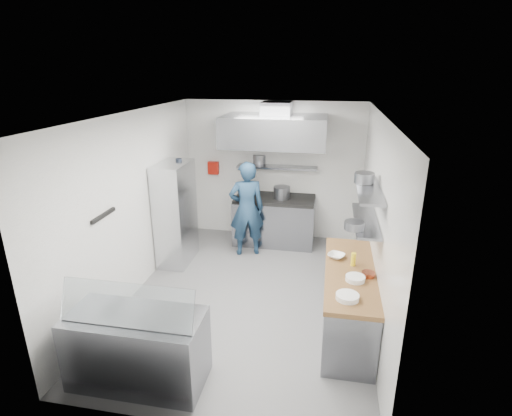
% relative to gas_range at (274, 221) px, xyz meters
% --- Properties ---
extents(floor, '(5.00, 5.00, 0.00)m').
position_rel_gas_range_xyz_m(floor, '(-0.10, -2.10, -0.45)').
color(floor, '#57575A').
rests_on(floor, ground).
extents(ceiling, '(5.00, 5.00, 0.00)m').
position_rel_gas_range_xyz_m(ceiling, '(-0.10, -2.10, 2.35)').
color(ceiling, silver).
rests_on(ceiling, wall_back).
extents(wall_back, '(3.60, 2.80, 0.02)m').
position_rel_gas_range_xyz_m(wall_back, '(-0.10, 0.40, 0.95)').
color(wall_back, white).
rests_on(wall_back, floor).
extents(wall_front, '(3.60, 2.80, 0.02)m').
position_rel_gas_range_xyz_m(wall_front, '(-0.10, -4.60, 0.95)').
color(wall_front, white).
rests_on(wall_front, floor).
extents(wall_left, '(2.80, 5.00, 0.02)m').
position_rel_gas_range_xyz_m(wall_left, '(-1.90, -2.10, 0.95)').
color(wall_left, white).
rests_on(wall_left, floor).
extents(wall_right, '(2.80, 5.00, 0.02)m').
position_rel_gas_range_xyz_m(wall_right, '(1.70, -2.10, 0.95)').
color(wall_right, white).
rests_on(wall_right, floor).
extents(gas_range, '(1.60, 0.80, 0.90)m').
position_rel_gas_range_xyz_m(gas_range, '(0.00, 0.00, 0.00)').
color(gas_range, gray).
rests_on(gas_range, floor).
extents(cooktop, '(1.57, 0.78, 0.06)m').
position_rel_gas_range_xyz_m(cooktop, '(0.00, 0.00, 0.48)').
color(cooktop, black).
rests_on(cooktop, gas_range).
extents(stock_pot_left, '(0.26, 0.26, 0.20)m').
position_rel_gas_range_xyz_m(stock_pot_left, '(-0.61, 0.17, 0.61)').
color(stock_pot_left, slate).
rests_on(stock_pot_left, cooktop).
extents(stock_pot_mid, '(0.33, 0.33, 0.24)m').
position_rel_gas_range_xyz_m(stock_pot_mid, '(0.14, -0.03, 0.63)').
color(stock_pot_mid, slate).
rests_on(stock_pot_mid, cooktop).
extents(over_range_shelf, '(1.60, 0.30, 0.04)m').
position_rel_gas_range_xyz_m(over_range_shelf, '(0.00, 0.24, 1.07)').
color(over_range_shelf, gray).
rests_on(over_range_shelf, wall_back).
extents(shelf_pot_a, '(0.28, 0.28, 0.18)m').
position_rel_gas_range_xyz_m(shelf_pot_a, '(-0.39, 0.45, 1.18)').
color(shelf_pot_a, slate).
rests_on(shelf_pot_a, over_range_shelf).
extents(extractor_hood, '(1.90, 1.15, 0.55)m').
position_rel_gas_range_xyz_m(extractor_hood, '(0.00, -0.18, 1.85)').
color(extractor_hood, gray).
rests_on(extractor_hood, wall_back).
extents(hood_duct, '(0.55, 0.55, 0.24)m').
position_rel_gas_range_xyz_m(hood_duct, '(0.00, 0.05, 2.23)').
color(hood_duct, slate).
rests_on(hood_duct, extractor_hood).
extents(red_firebox, '(0.22, 0.10, 0.26)m').
position_rel_gas_range_xyz_m(red_firebox, '(-1.35, 0.34, 0.97)').
color(red_firebox, '#B2190E').
rests_on(red_firebox, wall_back).
extents(chef, '(0.77, 0.63, 1.81)m').
position_rel_gas_range_xyz_m(chef, '(-0.44, -0.62, 0.45)').
color(chef, '#1A334E').
rests_on(chef, floor).
extents(wire_rack, '(0.50, 0.90, 1.85)m').
position_rel_gas_range_xyz_m(wire_rack, '(-1.63, -1.16, 0.48)').
color(wire_rack, silver).
rests_on(wire_rack, floor).
extents(rack_bin_a, '(0.15, 0.19, 0.17)m').
position_rel_gas_range_xyz_m(rack_bin_a, '(-1.63, -1.19, 0.35)').
color(rack_bin_a, white).
rests_on(rack_bin_a, wire_rack).
extents(rack_bin_b, '(0.13, 0.17, 0.15)m').
position_rel_gas_range_xyz_m(rack_bin_b, '(-1.63, -0.81, 0.85)').
color(rack_bin_b, yellow).
rests_on(rack_bin_b, wire_rack).
extents(rack_jar, '(0.11, 0.11, 0.18)m').
position_rel_gas_range_xyz_m(rack_jar, '(-1.58, -0.97, 1.35)').
color(rack_jar, black).
rests_on(rack_jar, wire_rack).
extents(knife_strip, '(0.04, 0.55, 0.05)m').
position_rel_gas_range_xyz_m(knife_strip, '(-1.88, -3.00, 1.10)').
color(knife_strip, black).
rests_on(knife_strip, wall_left).
extents(prep_counter_base, '(0.62, 2.00, 0.84)m').
position_rel_gas_range_xyz_m(prep_counter_base, '(1.38, -2.70, -0.03)').
color(prep_counter_base, gray).
rests_on(prep_counter_base, floor).
extents(prep_counter_top, '(0.65, 2.04, 0.06)m').
position_rel_gas_range_xyz_m(prep_counter_top, '(1.38, -2.70, 0.42)').
color(prep_counter_top, brown).
rests_on(prep_counter_top, prep_counter_base).
extents(plate_stack_a, '(0.27, 0.27, 0.06)m').
position_rel_gas_range_xyz_m(plate_stack_a, '(1.32, -3.41, 0.48)').
color(plate_stack_a, white).
rests_on(plate_stack_a, prep_counter_top).
extents(plate_stack_b, '(0.24, 0.24, 0.06)m').
position_rel_gas_range_xyz_m(plate_stack_b, '(1.43, -2.96, 0.48)').
color(plate_stack_b, white).
rests_on(plate_stack_b, prep_counter_top).
extents(copper_pan, '(0.17, 0.17, 0.06)m').
position_rel_gas_range_xyz_m(copper_pan, '(1.59, -2.82, 0.48)').
color(copper_pan, '#B65333').
rests_on(copper_pan, prep_counter_top).
extents(squeeze_bottle, '(0.06, 0.06, 0.18)m').
position_rel_gas_range_xyz_m(squeeze_bottle, '(1.42, -2.56, 0.54)').
color(squeeze_bottle, yellow).
rests_on(squeeze_bottle, prep_counter_top).
extents(mixing_bowl, '(0.30, 0.30, 0.06)m').
position_rel_gas_range_xyz_m(mixing_bowl, '(1.20, -2.36, 0.48)').
color(mixing_bowl, white).
rests_on(mixing_bowl, prep_counter_top).
extents(wall_shelf_lower, '(0.30, 1.30, 0.04)m').
position_rel_gas_range_xyz_m(wall_shelf_lower, '(1.54, -2.40, 1.05)').
color(wall_shelf_lower, gray).
rests_on(wall_shelf_lower, wall_right).
extents(wall_shelf_upper, '(0.30, 1.30, 0.04)m').
position_rel_gas_range_xyz_m(wall_shelf_upper, '(1.54, -2.40, 1.47)').
color(wall_shelf_upper, gray).
rests_on(wall_shelf_upper, wall_right).
extents(shelf_pot_c, '(0.24, 0.24, 0.10)m').
position_rel_gas_range_xyz_m(shelf_pot_c, '(1.37, -2.80, 1.12)').
color(shelf_pot_c, slate).
rests_on(shelf_pot_c, wall_shelf_lower).
extents(shelf_pot_d, '(0.26, 0.26, 0.14)m').
position_rel_gas_range_xyz_m(shelf_pot_d, '(1.49, -2.16, 1.56)').
color(shelf_pot_d, slate).
rests_on(shelf_pot_d, wall_shelf_upper).
extents(display_case, '(1.50, 0.70, 0.85)m').
position_rel_gas_range_xyz_m(display_case, '(-0.96, -4.10, -0.03)').
color(display_case, gray).
rests_on(display_case, floor).
extents(display_glass, '(1.47, 0.19, 0.42)m').
position_rel_gas_range_xyz_m(display_glass, '(-0.96, -4.22, 0.62)').
color(display_glass, silver).
rests_on(display_glass, display_case).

